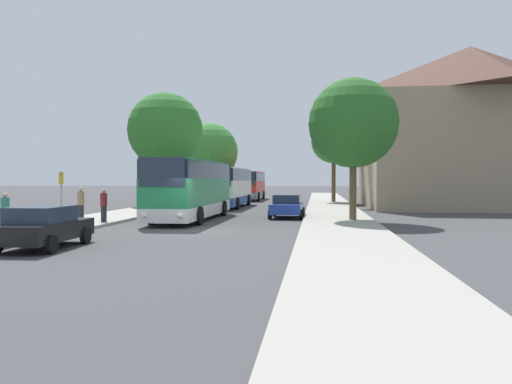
% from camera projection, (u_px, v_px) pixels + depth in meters
% --- Properties ---
extents(ground_plane, '(300.00, 300.00, 0.00)m').
position_uv_depth(ground_plane, '(194.00, 231.00, 23.61)').
color(ground_plane, '#424244').
rests_on(ground_plane, ground).
extents(sidewalk_left, '(4.00, 120.00, 0.15)m').
position_uv_depth(sidewalk_left, '(55.00, 227.00, 24.45)').
color(sidewalk_left, '#A39E93').
rests_on(sidewalk_left, ground_plane).
extents(sidewalk_right, '(4.00, 120.00, 0.15)m').
position_uv_depth(sidewalk_right, '(344.00, 231.00, 22.76)').
color(sidewalk_right, '#A39E93').
rests_on(sidewalk_right, ground_plane).
extents(building_right_background, '(17.56, 15.73, 13.85)m').
position_uv_depth(building_right_background, '(470.00, 127.00, 42.99)').
color(building_right_background, gray).
rests_on(building_right_background, ground_plane).
extents(bus_front, '(2.94, 11.32, 3.54)m').
position_uv_depth(bus_front, '(191.00, 188.00, 29.72)').
color(bus_front, silver).
rests_on(bus_front, ground_plane).
extents(bus_middle, '(2.76, 10.89, 3.37)m').
position_uv_depth(bus_middle, '(229.00, 186.00, 42.87)').
color(bus_middle, '#2D519E').
rests_on(bus_middle, ground_plane).
extents(bus_rear, '(2.83, 10.26, 3.26)m').
position_uv_depth(bus_rear, '(250.00, 185.00, 57.74)').
color(bus_rear, gray).
rests_on(bus_rear, ground_plane).
extents(parked_car_left_curb, '(2.16, 4.17, 1.49)m').
position_uv_depth(parked_car_left_curb, '(43.00, 227.00, 17.50)').
color(parked_car_left_curb, black).
rests_on(parked_car_left_curb, ground_plane).
extents(parked_car_right_near, '(2.15, 3.97, 1.46)m').
position_uv_depth(parked_car_right_near, '(287.00, 206.00, 31.27)').
color(parked_car_right_near, '#233D9E').
rests_on(parked_car_right_near, ground_plane).
extents(bus_stop_sign, '(0.08, 0.45, 2.68)m').
position_uv_depth(bus_stop_sign, '(61.00, 192.00, 24.66)').
color(bus_stop_sign, gray).
rests_on(bus_stop_sign, sidewalk_left).
extents(pedestrian_waiting_near, '(0.36, 0.36, 1.84)m').
position_uv_depth(pedestrian_waiting_near, '(81.00, 204.00, 27.18)').
color(pedestrian_waiting_near, '#23232D').
rests_on(pedestrian_waiting_near, sidewalk_left).
extents(pedestrian_waiting_far, '(0.36, 0.36, 1.78)m').
position_uv_depth(pedestrian_waiting_far, '(104.00, 205.00, 26.79)').
color(pedestrian_waiting_far, '#23232D').
rests_on(pedestrian_waiting_far, sidewalk_left).
extents(pedestrian_walking_back, '(0.36, 0.36, 1.71)m').
position_uv_depth(pedestrian_walking_back, '(5.00, 212.00, 21.73)').
color(pedestrian_walking_back, '#23232D').
rests_on(pedestrian_walking_back, sidewalk_left).
extents(tree_left_near, '(6.57, 6.57, 9.86)m').
position_uv_depth(tree_left_near, '(165.00, 130.00, 43.72)').
color(tree_left_near, '#513D23').
rests_on(tree_left_near, sidewalk_left).
extents(tree_left_far, '(6.79, 6.79, 8.92)m').
position_uv_depth(tree_left_far, '(209.00, 152.00, 58.94)').
color(tree_left_far, brown).
rests_on(tree_left_far, sidewalk_left).
extents(tree_right_near, '(5.05, 5.05, 7.97)m').
position_uv_depth(tree_right_near, '(353.00, 123.00, 28.06)').
color(tree_right_near, brown).
rests_on(tree_right_near, sidewalk_right).
extents(tree_right_mid, '(4.51, 4.51, 8.37)m').
position_uv_depth(tree_right_mid, '(334.00, 141.00, 49.88)').
color(tree_right_mid, brown).
rests_on(tree_right_mid, sidewalk_right).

